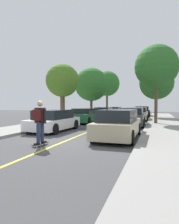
% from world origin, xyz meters
% --- Properties ---
extents(ground, '(80.00, 80.00, 0.00)m').
position_xyz_m(ground, '(0.00, 0.00, 0.00)').
color(ground, '#424244').
extents(sidewalk_right, '(2.79, 56.00, 0.14)m').
position_xyz_m(sidewalk_right, '(4.62, 0.00, 0.07)').
color(sidewalk_right, gray).
rests_on(sidewalk_right, ground).
extents(center_line, '(0.12, 39.20, 0.01)m').
position_xyz_m(center_line, '(0.00, 4.00, 0.00)').
color(center_line, gold).
rests_on(center_line, ground).
extents(parked_car_left_nearest, '(1.97, 4.33, 1.34)m').
position_xyz_m(parked_car_left_nearest, '(-2.18, 3.39, 0.66)').
color(parked_car_left_nearest, white).
rests_on(parked_car_left_nearest, ground).
extents(parked_car_left_near, '(2.08, 4.55, 1.32)m').
position_xyz_m(parked_car_left_near, '(-2.18, 9.50, 0.65)').
color(parked_car_left_near, '#1E5B33').
rests_on(parked_car_left_near, ground).
extents(parked_car_left_far, '(1.96, 4.14, 1.31)m').
position_xyz_m(parked_car_left_far, '(-2.18, 16.19, 0.65)').
color(parked_car_left_far, '#B7B7BC').
rests_on(parked_car_left_far, ground).
extents(parked_car_left_farthest, '(2.01, 4.26, 1.25)m').
position_xyz_m(parked_car_left_farthest, '(-2.18, 23.18, 0.62)').
color(parked_car_left_farthest, '#B7B7BC').
rests_on(parked_car_left_farthest, ground).
extents(parked_car_right_nearest, '(1.89, 4.69, 1.44)m').
position_xyz_m(parked_car_right_nearest, '(2.18, 1.90, 0.71)').
color(parked_car_right_nearest, '#BCAD89').
rests_on(parked_car_right_nearest, ground).
extents(parked_car_right_near, '(1.94, 4.21, 1.41)m').
position_xyz_m(parked_car_right_near, '(2.18, 8.05, 0.70)').
color(parked_car_right_near, '#38383D').
rests_on(parked_car_right_near, ground).
extents(parked_car_right_far, '(1.92, 4.32, 1.35)m').
position_xyz_m(parked_car_right_far, '(2.18, 14.09, 0.67)').
color(parked_car_right_far, '#BCAD89').
rests_on(parked_car_right_far, ground).
extents(parked_car_right_farthest, '(1.93, 4.33, 1.40)m').
position_xyz_m(parked_car_right_farthest, '(2.18, 20.48, 0.70)').
color(parked_car_right_farthest, black).
rests_on(parked_car_right_farthest, ground).
extents(street_tree_left_nearest, '(2.91, 2.91, 5.10)m').
position_xyz_m(street_tree_left_nearest, '(-3.93, 8.36, 3.74)').
color(street_tree_left_nearest, brown).
rests_on(street_tree_left_nearest, sidewalk_left).
extents(street_tree_left_near, '(4.22, 4.22, 6.16)m').
position_xyz_m(street_tree_left_near, '(-3.93, 16.85, 4.18)').
color(street_tree_left_near, brown).
rests_on(street_tree_left_near, sidewalk_left).
extents(street_tree_left_far, '(4.17, 4.17, 7.07)m').
position_xyz_m(street_tree_left_far, '(-3.93, 25.62, 5.11)').
color(street_tree_left_far, '#3D2D1E').
rests_on(street_tree_left_far, sidewalk_left).
extents(street_tree_right_nearest, '(3.53, 3.53, 6.39)m').
position_xyz_m(street_tree_right_nearest, '(3.93, 9.52, 4.75)').
color(street_tree_right_nearest, brown).
rests_on(street_tree_right_nearest, sidewalk_right).
extents(street_tree_right_near, '(4.02, 4.02, 6.13)m').
position_xyz_m(street_tree_right_near, '(3.93, 17.66, 4.25)').
color(street_tree_right_near, brown).
rests_on(street_tree_right_near, sidewalk_right).
extents(skateboard, '(0.35, 0.86, 0.10)m').
position_xyz_m(skateboard, '(-0.51, -0.99, 0.09)').
color(skateboard, black).
rests_on(skateboard, ground).
extents(skateboarder, '(0.59, 0.71, 1.74)m').
position_xyz_m(skateboarder, '(-0.52, -1.02, 1.09)').
color(skateboarder, black).
rests_on(skateboarder, skateboard).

